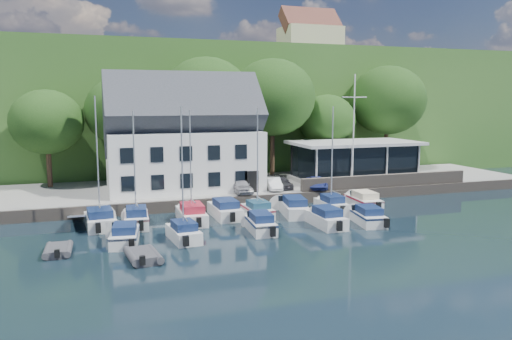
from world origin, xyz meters
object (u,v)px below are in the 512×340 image
at_px(dinghy_0, 58,249).
at_px(boat_r2_3, 325,216).
at_px(harbor_building, 183,143).
at_px(boat_r1_3, 225,208).
at_px(car_white, 274,184).
at_px(boat_r2_2, 260,222).
at_px(flagpole, 354,132).
at_px(boat_r1_5, 293,206).
at_px(car_blue, 316,182).
at_px(boat_r2_1, 182,179).
at_px(boat_r2_0, 125,233).
at_px(boat_r1_0, 98,167).
at_px(boat_r2_4, 367,215).
at_px(boat_r1_2, 191,164).
at_px(car_dgrey, 280,182).
at_px(boat_r1_7, 363,199).
at_px(club_pavilion, 354,161).
at_px(car_silver, 240,186).
at_px(boat_r1_6, 332,159).
at_px(dinghy_1, 143,254).
at_px(boat_r1_1, 135,165).
at_px(boat_r1_4, 257,167).

bearing_deg(dinghy_0, boat_r2_3, 4.82).
xyz_separation_m(harbor_building, boat_r1_3, (1.76, -8.55, -4.59)).
distance_m(car_white, boat_r2_2, 11.49).
height_order(flagpole, boat_r1_5, flagpole).
bearing_deg(car_blue, dinghy_0, -134.97).
bearing_deg(boat_r2_1, boat_r1_3, 46.48).
bearing_deg(harbor_building, boat_r1_5, -51.97).
distance_m(boat_r1_5, boat_r2_0, 14.48).
distance_m(boat_r1_0, boat_r1_5, 15.77).
distance_m(boat_r2_1, boat_r2_2, 6.68).
bearing_deg(boat_r1_3, boat_r2_4, -30.01).
relative_size(harbor_building, boat_r1_2, 1.58).
bearing_deg(boat_r1_2, harbor_building, 84.48).
bearing_deg(boat_r2_3, car_dgrey, 86.21).
relative_size(flagpole, boat_r2_2, 1.89).
bearing_deg(boat_r2_0, boat_r1_7, 21.63).
bearing_deg(car_white, club_pavilion, 26.13).
distance_m(car_dgrey, boat_r1_3, 9.26).
relative_size(car_blue, boat_r2_3, 0.58).
relative_size(car_silver, boat_r2_3, 0.63).
distance_m(boat_r2_2, boat_r2_3, 5.20).
distance_m(boat_r2_0, dinghy_0, 4.21).
relative_size(car_blue, boat_r1_7, 0.59).
distance_m(boat_r1_6, boat_r2_1, 14.32).
bearing_deg(boat_r1_3, car_blue, 23.03).
distance_m(car_white, dinghy_1, 19.83).
distance_m(boat_r2_1, boat_r2_3, 11.42).
bearing_deg(car_dgrey, harbor_building, 161.19).
distance_m(car_blue, boat_r1_7, 5.38).
relative_size(car_white, boat_r2_4, 0.61).
bearing_deg(boat_r1_1, boat_r2_3, -13.68).
bearing_deg(car_silver, car_dgrey, 13.20).
distance_m(boat_r1_4, boat_r2_1, 8.49).
relative_size(boat_r1_4, boat_r2_4, 1.42).
bearing_deg(harbor_building, boat_r1_3, -78.38).
bearing_deg(boat_r1_5, dinghy_0, -153.43).
bearing_deg(boat_r2_1, car_silver, 49.92).
bearing_deg(boat_r2_0, car_white, 44.12).
relative_size(boat_r1_6, boat_r2_3, 1.47).
relative_size(boat_r2_2, boat_r2_3, 0.94).
xyz_separation_m(flagpole, boat_r2_2, (-12.59, -9.22, -5.70)).
bearing_deg(car_white, boat_r1_1, -144.73).
relative_size(boat_r1_2, boat_r2_3, 1.50).
xyz_separation_m(harbor_building, club_pavilion, (18.00, -0.50, -2.30)).
bearing_deg(flagpole, boat_r2_1, -151.79).
bearing_deg(boat_r2_4, boat_r1_0, 174.05).
distance_m(harbor_building, dinghy_0, 18.82).
bearing_deg(car_dgrey, boat_r1_4, -126.42).
relative_size(car_white, dinghy_0, 1.25).
bearing_deg(boat_r1_1, club_pavilion, 24.74).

